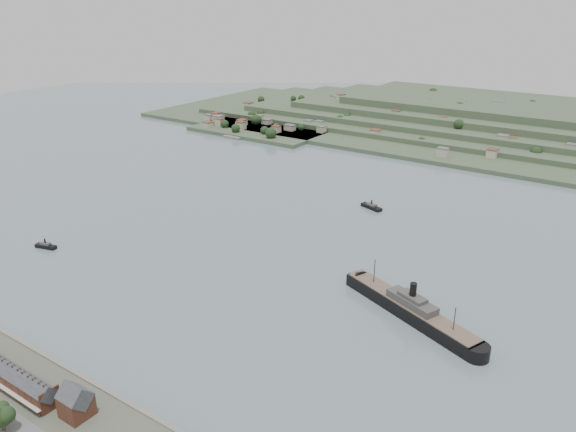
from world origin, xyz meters
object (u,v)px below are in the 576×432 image
Objects in this scene: gabled_building at (76,402)px; steamship at (405,306)px; fig_tree at (0,416)px; terrace_row at (9,374)px; tugboat at (46,246)px.

steamship is at bearing 63.22° from gabled_building.
terrace_row is at bearing 144.30° from fig_tree.
tugboat is at bearing 141.11° from terrace_row.
terrace_row is 4.91× the size of fig_tree.
terrace_row is 177.96m from steamship.
steamship reaches higher than terrace_row.
steamship is (69.67, 138.02, -4.02)m from gabled_building.
gabled_building is 1.24× the size of fig_tree.
terrace_row is 3.78× the size of tugboat.
gabled_building is at bearing -29.75° from tugboat.
terrace_row is 27.61m from fig_tree.
terrace_row is 0.62× the size of steamship.
terrace_row is at bearing -173.88° from gabled_building.
gabled_building is 167.99m from tugboat.
terrace_row is at bearing -38.89° from tugboat.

